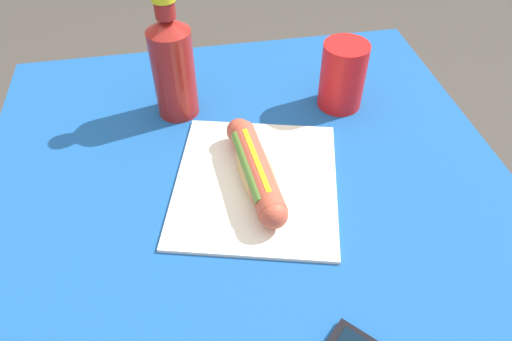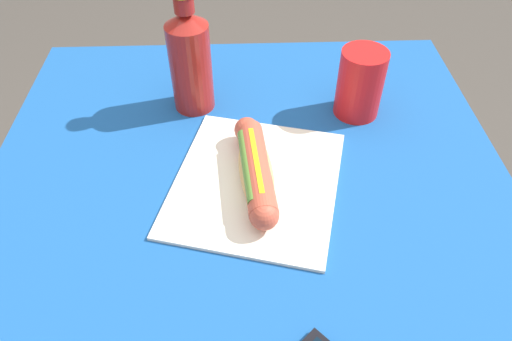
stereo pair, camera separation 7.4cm
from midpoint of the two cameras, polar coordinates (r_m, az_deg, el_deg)
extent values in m
cylinder|color=brown|center=(1.32, 14.60, -2.67)|extent=(0.07, 0.07, 0.72)
cylinder|color=brown|center=(1.30, -13.73, -3.47)|extent=(0.07, 0.07, 0.72)
cube|color=brown|center=(0.74, 2.06, -5.33)|extent=(0.91, 0.80, 0.03)
cube|color=#19519E|center=(0.73, 2.09, -4.48)|extent=(0.97, 0.86, 0.00)
cube|color=silver|center=(0.75, 2.79, -1.59)|extent=(0.34, 0.32, 0.01)
ellipsoid|color=tan|center=(0.74, 2.85, -0.23)|extent=(0.18, 0.07, 0.05)
cylinder|color=#BC4C38|center=(0.73, 2.87, 0.07)|extent=(0.19, 0.06, 0.04)
sphere|color=#BC4C38|center=(0.80, 1.80, 4.83)|extent=(0.04, 0.04, 0.04)
sphere|color=#BC4C38|center=(0.67, 4.15, -5.62)|extent=(0.04, 0.04, 0.04)
cube|color=yellow|center=(0.72, 2.93, 1.19)|extent=(0.14, 0.02, 0.00)
cylinder|color=#568433|center=(0.73, 1.66, 0.40)|extent=(0.15, 0.03, 0.02)
cylinder|color=maroon|center=(0.87, -5.44, 12.18)|extent=(0.08, 0.08, 0.17)
cone|color=maroon|center=(0.82, -5.91, 17.73)|extent=(0.08, 0.08, 0.02)
cylinder|color=maroon|center=(0.81, -6.05, 19.39)|extent=(0.03, 0.03, 0.03)
cylinder|color=red|center=(0.89, 14.88, 10.06)|extent=(0.08, 0.08, 0.13)
camera|label=1|loc=(0.04, -87.13, 2.87)|focal=33.02mm
camera|label=2|loc=(0.04, 92.87, -2.87)|focal=33.02mm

